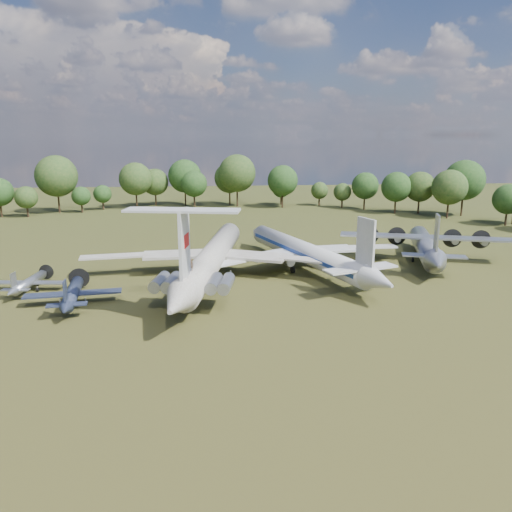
{
  "coord_description": "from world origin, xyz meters",
  "views": [
    {
      "loc": [
        -1.39,
        -71.59,
        21.85
      ],
      "look_at": [
        5.15,
        -2.59,
        5.0
      ],
      "focal_mm": 35.0,
      "sensor_mm": 36.0,
      "label": 1
    }
  ],
  "objects_px": {
    "an12_transport": "(425,249)",
    "small_prop_west": "(73,296)",
    "tu104_jet": "(305,256)",
    "person_on_il62": "(191,265)",
    "small_prop_northwest": "(29,285)",
    "il62_airliner": "(212,262)"
  },
  "relations": [
    {
      "from": "person_on_il62",
      "to": "an12_transport",
      "type": "bearing_deg",
      "value": -118.76
    },
    {
      "from": "small_prop_northwest",
      "to": "il62_airliner",
      "type": "bearing_deg",
      "value": 15.11
    },
    {
      "from": "small_prop_northwest",
      "to": "person_on_il62",
      "type": "xyz_separation_m",
      "value": [
        23.59,
        -10.67,
        5.17
      ]
    },
    {
      "from": "tu104_jet",
      "to": "person_on_il62",
      "type": "xyz_separation_m",
      "value": [
        -17.98,
        -18.52,
        3.78
      ]
    },
    {
      "from": "il62_airliner",
      "to": "small_prop_west",
      "type": "height_order",
      "value": "il62_airliner"
    },
    {
      "from": "small_prop_northwest",
      "to": "tu104_jet",
      "type": "bearing_deg",
      "value": 17.02
    },
    {
      "from": "tu104_jet",
      "to": "person_on_il62",
      "type": "height_order",
      "value": "person_on_il62"
    },
    {
      "from": "tu104_jet",
      "to": "small_prop_northwest",
      "type": "distance_m",
      "value": 42.33
    },
    {
      "from": "small_prop_west",
      "to": "person_on_il62",
      "type": "distance_m",
      "value": 16.88
    },
    {
      "from": "person_on_il62",
      "to": "small_prop_northwest",
      "type": "bearing_deg",
      "value": 8.28
    },
    {
      "from": "an12_transport",
      "to": "small_prop_west",
      "type": "relative_size",
      "value": 1.97
    },
    {
      "from": "small_prop_west",
      "to": "small_prop_northwest",
      "type": "distance_m",
      "value": 10.53
    },
    {
      "from": "small_prop_west",
      "to": "person_on_il62",
      "type": "xyz_separation_m",
      "value": [
        15.73,
        -3.67,
        4.89
      ]
    },
    {
      "from": "person_on_il62",
      "to": "small_prop_west",
      "type": "bearing_deg",
      "value": 19.47
    },
    {
      "from": "small_prop_west",
      "to": "person_on_il62",
      "type": "height_order",
      "value": "person_on_il62"
    },
    {
      "from": "an12_transport",
      "to": "small_prop_west",
      "type": "bearing_deg",
      "value": -144.73
    },
    {
      "from": "il62_airliner",
      "to": "an12_transport",
      "type": "height_order",
      "value": "il62_airliner"
    },
    {
      "from": "tu104_jet",
      "to": "small_prop_northwest",
      "type": "xyz_separation_m",
      "value": [
        -41.57,
        -7.85,
        -1.38
      ]
    },
    {
      "from": "il62_airliner",
      "to": "small_prop_northwest",
      "type": "relative_size",
      "value": 4.13
    },
    {
      "from": "tu104_jet",
      "to": "small_prop_west",
      "type": "relative_size",
      "value": 2.78
    },
    {
      "from": "an12_transport",
      "to": "person_on_il62",
      "type": "relative_size",
      "value": 21.23
    },
    {
      "from": "small_prop_west",
      "to": "person_on_il62",
      "type": "relative_size",
      "value": 10.78
    }
  ]
}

